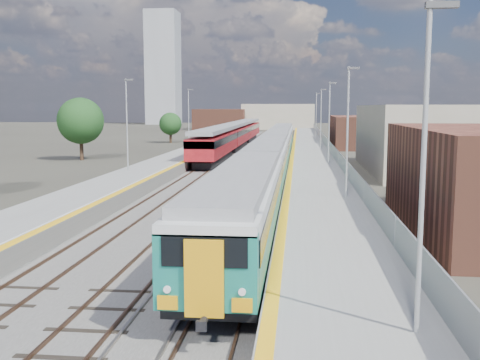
# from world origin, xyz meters

# --- Properties ---
(ground) EXTENTS (320.00, 320.00, 0.00)m
(ground) POSITION_xyz_m (0.00, 50.00, 0.00)
(ground) COLOR #47443A
(ground) RESTS_ON ground
(ballast_bed) EXTENTS (10.50, 155.00, 0.06)m
(ballast_bed) POSITION_xyz_m (-2.25, 52.50, 0.03)
(ballast_bed) COLOR #565451
(ballast_bed) RESTS_ON ground
(tracks) EXTENTS (8.96, 160.00, 0.17)m
(tracks) POSITION_xyz_m (-1.65, 54.18, 0.11)
(tracks) COLOR #4C3323
(tracks) RESTS_ON ground
(platform_right) EXTENTS (4.70, 155.00, 8.52)m
(platform_right) POSITION_xyz_m (5.28, 52.49, 0.54)
(platform_right) COLOR slate
(platform_right) RESTS_ON ground
(platform_left) EXTENTS (4.30, 155.00, 8.52)m
(platform_left) POSITION_xyz_m (-9.05, 52.49, 0.52)
(platform_left) COLOR slate
(platform_left) RESTS_ON ground
(buildings) EXTENTS (72.00, 185.50, 40.00)m
(buildings) POSITION_xyz_m (-18.12, 138.60, 10.70)
(buildings) COLOR brown
(buildings) RESTS_ON ground
(green_train) EXTENTS (2.75, 76.67, 3.03)m
(green_train) POSITION_xyz_m (1.50, 40.98, 2.13)
(green_train) COLOR black
(green_train) RESTS_ON ground
(red_train) EXTENTS (2.98, 60.34, 3.76)m
(red_train) POSITION_xyz_m (-5.50, 71.15, 2.22)
(red_train) COLOR black
(red_train) RESTS_ON ground
(tree_b) EXTENTS (5.40, 5.40, 7.32)m
(tree_b) POSITION_xyz_m (-21.58, 52.64, 4.61)
(tree_b) COLOR #382619
(tree_b) RESTS_ON ground
(tree_c) EXTENTS (3.88, 3.88, 5.26)m
(tree_c) POSITION_xyz_m (-18.43, 85.22, 3.31)
(tree_c) COLOR #382619
(tree_c) RESTS_ON ground
(tree_d) EXTENTS (4.46, 4.46, 6.04)m
(tree_d) POSITION_xyz_m (23.70, 60.20, 3.80)
(tree_d) COLOR #382619
(tree_d) RESTS_ON ground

